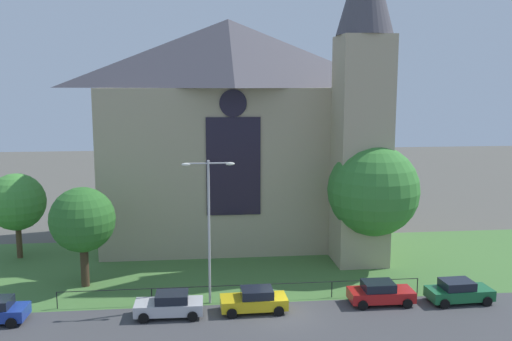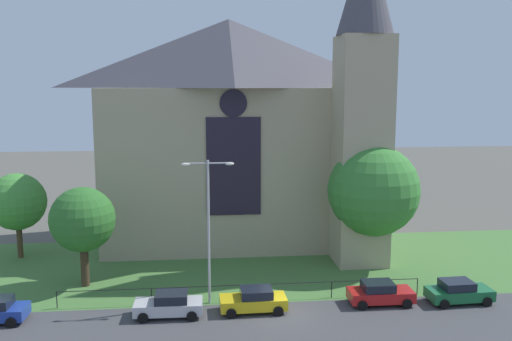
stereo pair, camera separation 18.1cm
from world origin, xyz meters
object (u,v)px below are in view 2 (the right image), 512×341
(parked_car_yellow, at_px, (254,300))
(parked_car_green, at_px, (459,292))
(parked_car_silver, at_px, (169,305))
(tree_left_far, at_px, (17,202))
(parked_car_red, at_px, (380,293))
(streetlamp_near, at_px, (208,215))
(tree_right_near, at_px, (373,191))
(church_building, at_px, (238,129))
(tree_left_near, at_px, (83,220))

(parked_car_yellow, xyz_separation_m, parked_car_green, (13.60, 0.06, 0.00))
(parked_car_yellow, bearing_deg, parked_car_silver, 0.71)
(tree_left_far, bearing_deg, parked_car_red, -25.50)
(streetlamp_near, height_order, parked_car_green, streetlamp_near)
(parked_car_silver, bearing_deg, parked_car_yellow, -176.85)
(parked_car_yellow, relative_size, parked_car_red, 1.00)
(parked_car_red, bearing_deg, streetlamp_near, 173.86)
(parked_car_silver, distance_m, parked_car_green, 18.92)
(parked_car_yellow, bearing_deg, tree_left_far, -36.73)
(tree_right_near, relative_size, streetlamp_near, 1.02)
(tree_right_near, xyz_separation_m, parked_car_green, (3.44, -7.89, -5.34))
(church_building, distance_m, parked_car_silver, 19.97)
(tree_right_near, distance_m, parked_car_yellow, 13.97)
(tree_right_near, distance_m, parked_car_green, 10.13)
(parked_car_green, bearing_deg, church_building, 127.05)
(parked_car_red, xyz_separation_m, parked_car_green, (5.25, -0.30, 0.00))
(church_building, height_order, parked_car_green, church_building)
(tree_left_near, height_order, streetlamp_near, streetlamp_near)
(church_building, relative_size, parked_car_green, 6.10)
(parked_car_yellow, height_order, parked_car_red, same)
(parked_car_yellow, distance_m, parked_car_green, 13.60)
(church_building, bearing_deg, parked_car_yellow, -90.76)
(parked_car_red, bearing_deg, parked_car_silver, -177.11)
(church_building, height_order, tree_left_far, church_building)
(tree_left_near, relative_size, parked_car_silver, 1.69)
(tree_left_near, distance_m, tree_right_near, 21.88)
(streetlamp_near, relative_size, parked_car_green, 2.23)
(parked_car_red, bearing_deg, tree_left_far, 155.15)
(tree_left_near, relative_size, streetlamp_near, 0.75)
(tree_left_near, xyz_separation_m, tree_right_near, (21.73, 2.18, 1.24))
(tree_left_near, relative_size, parked_car_red, 1.70)
(tree_left_near, height_order, parked_car_red, tree_left_near)
(tree_left_near, xyz_separation_m, parked_car_silver, (6.26, -5.95, -4.10))
(tree_left_far, distance_m, parked_car_red, 29.79)
(tree_right_near, bearing_deg, streetlamp_near, -154.15)
(streetlamp_near, distance_m, parked_car_silver, 6.07)
(parked_car_red, bearing_deg, tree_right_near, 77.27)
(church_building, xyz_separation_m, parked_car_red, (8.14, -16.12, -9.53))
(parked_car_silver, bearing_deg, tree_left_near, -42.28)
(tree_right_near, height_order, parked_car_green, tree_right_near)
(tree_left_near, relative_size, parked_car_yellow, 1.69)
(streetlamp_near, relative_size, parked_car_yellow, 2.25)
(church_building, height_order, tree_right_near, church_building)
(tree_left_far, xyz_separation_m, tree_right_near, (28.45, -5.12, 1.35))
(tree_left_far, height_order, tree_right_near, tree_right_near)
(church_building, relative_size, parked_car_red, 6.16)
(church_building, distance_m, parked_car_yellow, 19.04)
(church_building, distance_m, tree_left_near, 16.82)
(tree_left_far, bearing_deg, tree_left_near, -47.37)
(parked_car_silver, relative_size, parked_car_green, 0.99)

